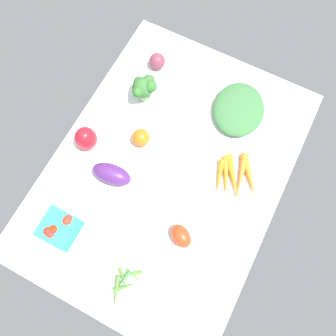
{
  "coord_description": "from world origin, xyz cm",
  "views": [
    {
      "loc": [
        33.13,
        17.14,
        115.25
      ],
      "look_at": [
        0.0,
        0.0,
        4.0
      ],
      "focal_mm": 37.07,
      "sensor_mm": 36.0,
      "label": 1
    }
  ],
  "objects_px": {
    "eggplant": "(112,174)",
    "bell_pepper_red": "(86,138)",
    "leafy_greens_clump": "(239,109)",
    "carrot_bunch": "(236,177)",
    "okra_pile": "(124,284)",
    "red_onion_center": "(157,61)",
    "heirloom_tomato_orange": "(141,138)",
    "roma_tomato": "(181,236)",
    "berry_basket": "(59,228)",
    "broccoli_head": "(144,87)"
  },
  "relations": [
    {
      "from": "eggplant",
      "to": "bell_pepper_red",
      "type": "relative_size",
      "value": 1.49
    },
    {
      "from": "leafy_greens_clump",
      "to": "carrot_bunch",
      "type": "distance_m",
      "value": 0.25
    },
    {
      "from": "okra_pile",
      "to": "red_onion_center",
      "type": "bearing_deg",
      "value": -159.59
    },
    {
      "from": "red_onion_center",
      "to": "bell_pepper_red",
      "type": "relative_size",
      "value": 0.66
    },
    {
      "from": "carrot_bunch",
      "to": "eggplant",
      "type": "distance_m",
      "value": 0.42
    },
    {
      "from": "heirloom_tomato_orange",
      "to": "roma_tomato",
      "type": "bearing_deg",
      "value": 49.13
    },
    {
      "from": "carrot_bunch",
      "to": "eggplant",
      "type": "bearing_deg",
      "value": -63.33
    },
    {
      "from": "carrot_bunch",
      "to": "roma_tomato",
      "type": "distance_m",
      "value": 0.27
    },
    {
      "from": "okra_pile",
      "to": "heirloom_tomato_orange",
      "type": "xyz_separation_m",
      "value": [
        -0.45,
        -0.18,
        0.02
      ]
    },
    {
      "from": "berry_basket",
      "to": "red_onion_center",
      "type": "relative_size",
      "value": 1.77
    },
    {
      "from": "carrot_bunch",
      "to": "bell_pepper_red",
      "type": "height_order",
      "value": "bell_pepper_red"
    },
    {
      "from": "heirloom_tomato_orange",
      "to": "carrot_bunch",
      "type": "bearing_deg",
      "value": 94.13
    },
    {
      "from": "red_onion_center",
      "to": "berry_basket",
      "type": "bearing_deg",
      "value": 1.52
    },
    {
      "from": "leafy_greens_clump",
      "to": "roma_tomato",
      "type": "height_order",
      "value": "roma_tomato"
    },
    {
      "from": "leafy_greens_clump",
      "to": "bell_pepper_red",
      "type": "height_order",
      "value": "bell_pepper_red"
    },
    {
      "from": "berry_basket",
      "to": "carrot_bunch",
      "type": "bearing_deg",
      "value": 134.29
    },
    {
      "from": "heirloom_tomato_orange",
      "to": "bell_pepper_red",
      "type": "distance_m",
      "value": 0.19
    },
    {
      "from": "okra_pile",
      "to": "eggplant",
      "type": "distance_m",
      "value": 0.35
    },
    {
      "from": "broccoli_head",
      "to": "eggplant",
      "type": "bearing_deg",
      "value": 9.26
    },
    {
      "from": "broccoli_head",
      "to": "leafy_greens_clump",
      "type": "height_order",
      "value": "broccoli_head"
    },
    {
      "from": "okra_pile",
      "to": "bell_pepper_red",
      "type": "relative_size",
      "value": 1.55
    },
    {
      "from": "carrot_bunch",
      "to": "eggplant",
      "type": "height_order",
      "value": "eggplant"
    },
    {
      "from": "berry_basket",
      "to": "heirloom_tomato_orange",
      "type": "xyz_separation_m",
      "value": [
        -0.39,
        0.08,
        -0.01
      ]
    },
    {
      "from": "roma_tomato",
      "to": "eggplant",
      "type": "distance_m",
      "value": 0.31
    },
    {
      "from": "broccoli_head",
      "to": "roma_tomato",
      "type": "relative_size",
      "value": 1.33
    },
    {
      "from": "leafy_greens_clump",
      "to": "berry_basket",
      "type": "bearing_deg",
      "value": -27.02
    },
    {
      "from": "carrot_bunch",
      "to": "bell_pepper_red",
      "type": "xyz_separation_m",
      "value": [
        0.12,
        -0.51,
        0.03
      ]
    },
    {
      "from": "broccoli_head",
      "to": "eggplant",
      "type": "distance_m",
      "value": 0.33
    },
    {
      "from": "broccoli_head",
      "to": "carrot_bunch",
      "type": "height_order",
      "value": "broccoli_head"
    },
    {
      "from": "heirloom_tomato_orange",
      "to": "eggplant",
      "type": "bearing_deg",
      "value": -7.71
    },
    {
      "from": "roma_tomato",
      "to": "broccoli_head",
      "type": "bearing_deg",
      "value": -19.45
    },
    {
      "from": "heirloom_tomato_orange",
      "to": "bell_pepper_red",
      "type": "height_order",
      "value": "bell_pepper_red"
    },
    {
      "from": "heirloom_tomato_orange",
      "to": "carrot_bunch",
      "type": "relative_size",
      "value": 0.34
    },
    {
      "from": "broccoli_head",
      "to": "berry_basket",
      "type": "xyz_separation_m",
      "value": [
        0.55,
        -0.0,
        -0.03
      ]
    },
    {
      "from": "eggplant",
      "to": "bell_pepper_red",
      "type": "height_order",
      "value": "bell_pepper_red"
    },
    {
      "from": "roma_tomato",
      "to": "heirloom_tomato_orange",
      "type": "bearing_deg",
      "value": -11.51
    },
    {
      "from": "berry_basket",
      "to": "carrot_bunch",
      "type": "height_order",
      "value": "berry_basket"
    },
    {
      "from": "okra_pile",
      "to": "carrot_bunch",
      "type": "xyz_separation_m",
      "value": [
        -0.47,
        0.17,
        0.01
      ]
    },
    {
      "from": "broccoli_head",
      "to": "red_onion_center",
      "type": "height_order",
      "value": "broccoli_head"
    },
    {
      "from": "broccoli_head",
      "to": "leafy_greens_clump",
      "type": "distance_m",
      "value": 0.35
    },
    {
      "from": "berry_basket",
      "to": "bell_pepper_red",
      "type": "bearing_deg",
      "value": -164.38
    },
    {
      "from": "carrot_bunch",
      "to": "okra_pile",
      "type": "bearing_deg",
      "value": -19.74
    },
    {
      "from": "roma_tomato",
      "to": "bell_pepper_red",
      "type": "xyz_separation_m",
      "value": [
        -0.14,
        -0.44,
        0.02
      ]
    },
    {
      "from": "roma_tomato",
      "to": "bell_pepper_red",
      "type": "relative_size",
      "value": 0.87
    },
    {
      "from": "bell_pepper_red",
      "to": "roma_tomato",
      "type": "bearing_deg",
      "value": 71.79
    },
    {
      "from": "berry_basket",
      "to": "carrot_bunch",
      "type": "xyz_separation_m",
      "value": [
        -0.42,
        0.43,
        -0.02
      ]
    },
    {
      "from": "red_onion_center",
      "to": "roma_tomato",
      "type": "distance_m",
      "value": 0.65
    },
    {
      "from": "carrot_bunch",
      "to": "heirloom_tomato_orange",
      "type": "bearing_deg",
      "value": -85.87
    },
    {
      "from": "heirloom_tomato_orange",
      "to": "eggplant",
      "type": "relative_size",
      "value": 0.46
    },
    {
      "from": "okra_pile",
      "to": "roma_tomato",
      "type": "distance_m",
      "value": 0.23
    }
  ]
}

